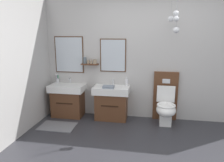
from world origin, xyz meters
name	(u,v)px	position (x,y,z in m)	size (l,w,h in m)	color
wall_back	(151,57)	(-0.02, 1.71, 1.27)	(4.65, 0.56, 2.54)	#B7B5B2
bath_mat	(58,126)	(-1.74, 0.88, 0.01)	(0.68, 0.44, 0.01)	slate
vanity_sink_left	(68,99)	(-1.74, 1.46, 0.37)	(0.73, 0.46, 0.69)	#56331E
tap_on_left_sink	(70,80)	(-1.74, 1.62, 0.76)	(0.03, 0.13, 0.11)	silver
vanity_sink_right	(111,102)	(-0.79, 1.46, 0.37)	(0.73, 0.46, 0.69)	#56331E
tap_on_right_sink	(113,81)	(-0.79, 1.62, 0.76)	(0.03, 0.13, 0.11)	silver
toilet	(165,104)	(0.30, 1.45, 0.38)	(0.48, 0.63, 1.00)	#56331E
toothbrush_cup	(58,80)	(-2.02, 1.61, 0.75)	(0.07, 0.07, 0.20)	silver
soap_dispenser	(127,82)	(-0.49, 1.62, 0.76)	(0.06, 0.06, 0.17)	white
folded_hand_towel	(108,87)	(-0.83, 1.33, 0.71)	(0.22, 0.16, 0.04)	gray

